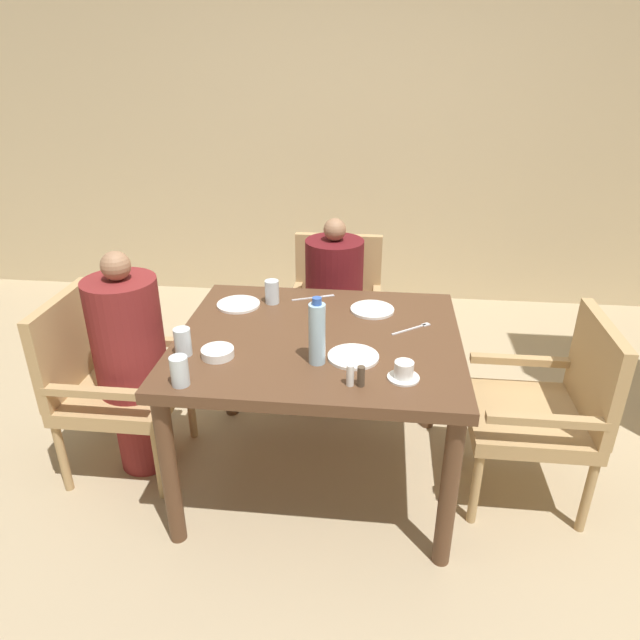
% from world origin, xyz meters
% --- Properties ---
extents(ground_plane, '(16.00, 16.00, 0.00)m').
position_xyz_m(ground_plane, '(0.00, 0.00, 0.00)').
color(ground_plane, tan).
extents(wall_back, '(8.00, 0.06, 2.80)m').
position_xyz_m(wall_back, '(0.00, 2.28, 1.40)').
color(wall_back, '#C6B289').
rests_on(wall_back, ground_plane).
extents(dining_table, '(1.21, 1.04, 0.75)m').
position_xyz_m(dining_table, '(0.00, 0.00, 0.66)').
color(dining_table, brown).
rests_on(dining_table, ground_plane).
extents(chair_left_side, '(0.52, 0.52, 0.87)m').
position_xyz_m(chair_left_side, '(-1.00, 0.00, 0.48)').
color(chair_left_side, tan).
rests_on(chair_left_side, ground_plane).
extents(diner_in_left_chair, '(0.32, 0.32, 1.10)m').
position_xyz_m(diner_in_left_chair, '(-0.86, 0.00, 0.56)').
color(diner_in_left_chair, maroon).
rests_on(diner_in_left_chair, ground_plane).
extents(chair_far_side, '(0.52, 0.52, 0.87)m').
position_xyz_m(chair_far_side, '(0.00, 0.92, 0.48)').
color(chair_far_side, tan).
rests_on(chair_far_side, ground_plane).
extents(diner_in_far_chair, '(0.32, 0.32, 1.05)m').
position_xyz_m(diner_in_far_chair, '(-0.00, 0.78, 0.54)').
color(diner_in_far_chair, '#5B1419').
rests_on(diner_in_far_chair, ground_plane).
extents(chair_right_side, '(0.52, 0.52, 0.87)m').
position_xyz_m(chair_right_side, '(1.00, 0.00, 0.48)').
color(chair_right_side, tan).
rests_on(chair_right_side, ground_plane).
extents(plate_main_left, '(0.20, 0.20, 0.01)m').
position_xyz_m(plate_main_left, '(-0.42, 0.27, 0.76)').
color(plate_main_left, white).
rests_on(plate_main_left, dining_table).
extents(plate_main_right, '(0.20, 0.20, 0.01)m').
position_xyz_m(plate_main_right, '(0.22, 0.28, 0.76)').
color(plate_main_right, white).
rests_on(plate_main_right, dining_table).
extents(plate_dessert_center, '(0.20, 0.20, 0.01)m').
position_xyz_m(plate_dessert_center, '(0.16, -0.18, 0.76)').
color(plate_dessert_center, white).
rests_on(plate_dessert_center, dining_table).
extents(teacup_with_saucer, '(0.12, 0.12, 0.07)m').
position_xyz_m(teacup_with_saucer, '(0.35, -0.31, 0.78)').
color(teacup_with_saucer, white).
rests_on(teacup_with_saucer, dining_table).
extents(bowl_small, '(0.13, 0.13, 0.04)m').
position_xyz_m(bowl_small, '(-0.38, -0.22, 0.77)').
color(bowl_small, white).
rests_on(bowl_small, dining_table).
extents(water_bottle, '(0.07, 0.07, 0.28)m').
position_xyz_m(water_bottle, '(0.02, -0.23, 0.88)').
color(water_bottle, '#A3C6DB').
rests_on(water_bottle, dining_table).
extents(glass_tall_near, '(0.07, 0.07, 0.11)m').
position_xyz_m(glass_tall_near, '(-0.26, 0.32, 0.81)').
color(glass_tall_near, silver).
rests_on(glass_tall_near, dining_table).
extents(glass_tall_mid, '(0.07, 0.07, 0.11)m').
position_xyz_m(glass_tall_mid, '(-0.46, -0.44, 0.81)').
color(glass_tall_mid, silver).
rests_on(glass_tall_mid, dining_table).
extents(glass_tall_far, '(0.07, 0.07, 0.11)m').
position_xyz_m(glass_tall_far, '(-0.52, -0.22, 0.81)').
color(glass_tall_far, silver).
rests_on(glass_tall_far, dining_table).
extents(salt_shaker, '(0.03, 0.03, 0.08)m').
position_xyz_m(salt_shaker, '(0.16, -0.38, 0.80)').
color(salt_shaker, white).
rests_on(salt_shaker, dining_table).
extents(pepper_shaker, '(0.03, 0.03, 0.08)m').
position_xyz_m(pepper_shaker, '(0.20, -0.38, 0.79)').
color(pepper_shaker, '#4C3D2D').
rests_on(pepper_shaker, dining_table).
extents(fork_beside_plate, '(0.17, 0.14, 0.00)m').
position_xyz_m(fork_beside_plate, '(0.41, 0.12, 0.76)').
color(fork_beside_plate, silver).
rests_on(fork_beside_plate, dining_table).
extents(knife_beside_plate, '(0.21, 0.10, 0.00)m').
position_xyz_m(knife_beside_plate, '(-0.06, 0.40, 0.76)').
color(knife_beside_plate, silver).
rests_on(knife_beside_plate, dining_table).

